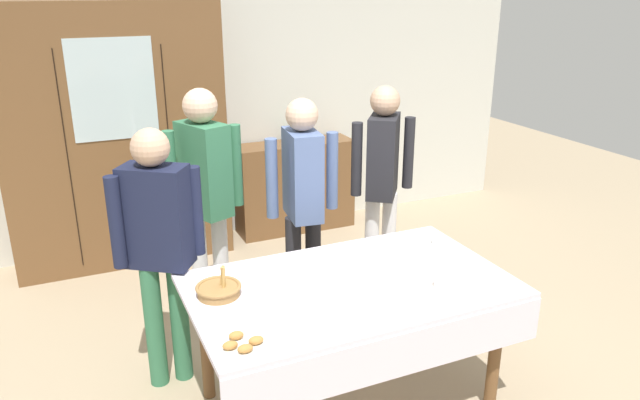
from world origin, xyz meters
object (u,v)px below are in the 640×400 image
book_stack (294,137)px  tea_cup_front_edge (441,283)px  bookshelf_low (295,186)px  person_behind_table_left (383,171)px  tea_cup_back_edge (438,241)px  tea_cup_far_left (350,294)px  person_near_right_end (159,236)px  person_beside_shelf (303,191)px  dining_table (352,302)px  pastry_plate (242,345)px  spoon_mid_right (421,259)px  bread_basket (219,289)px  tea_cup_near_left (298,265)px  wall_cabinet (116,138)px  person_behind_table_right (205,186)px  spoon_center (388,284)px

book_stack → tea_cup_front_edge: 2.88m
bookshelf_low → person_behind_table_left: 1.58m
tea_cup_back_edge → tea_cup_far_left: bearing=-154.3°
tea_cup_back_edge → person_near_right_end: (-1.63, 0.40, 0.16)m
person_beside_shelf → tea_cup_front_edge: bearing=-76.5°
tea_cup_far_left → person_near_right_end: bearing=136.1°
tea_cup_far_left → person_behind_table_left: 1.59m
dining_table → person_near_right_end: person_near_right_end is taller
tea_cup_front_edge → pastry_plate: size_ratio=0.46×
spoon_mid_right → bookshelf_low: bearing=85.5°
person_behind_table_left → pastry_plate: bearing=-136.3°
spoon_mid_right → person_beside_shelf: size_ratio=0.07×
tea_cup_front_edge → pastry_plate: (-1.14, -0.11, -0.01)m
tea_cup_far_left → spoon_mid_right: bearing=23.5°
bookshelf_low → bread_basket: bread_basket is taller
bookshelf_low → person_near_right_end: (-1.62, -1.98, 0.52)m
bookshelf_low → pastry_plate: 3.31m
dining_table → bread_basket: size_ratio=7.26×
tea_cup_near_left → book_stack: bearing=68.7°
tea_cup_near_left → tea_cup_far_left: same height
tea_cup_back_edge → tea_cup_near_left: bearing=177.4°
person_near_right_end → pastry_plate: bearing=-79.7°
tea_cup_far_left → person_behind_table_left: (0.91, 1.29, 0.19)m
wall_cabinet → person_behind_table_right: 1.41m
spoon_center → spoon_mid_right: 0.39m
tea_cup_back_edge → spoon_mid_right: bearing=-148.3°
tea_cup_front_edge → person_behind_table_left: (0.42, 1.38, 0.19)m
bookshelf_low → tea_cup_near_left: bearing=-111.3°
person_near_right_end → person_behind_table_right: size_ratio=0.94×
tea_cup_near_left → person_beside_shelf: (0.32, 0.70, 0.18)m
tea_cup_back_edge → person_beside_shelf: 0.97m
tea_cup_front_edge → person_beside_shelf: bearing=103.5°
tea_cup_near_left → person_behind_table_right: (-0.29, 0.93, 0.23)m
tea_cup_near_left → tea_cup_back_edge: size_ratio=1.00×
spoon_center → person_behind_table_right: size_ratio=0.07×
bookshelf_low → person_near_right_end: bearing=-129.3°
tea_cup_front_edge → spoon_center: 0.28m
tea_cup_back_edge → person_near_right_end: 1.69m
tea_cup_front_edge → tea_cup_back_edge: size_ratio=1.00×
bread_basket → person_beside_shelf: bearing=44.9°
tea_cup_front_edge → tea_cup_back_edge: same height
pastry_plate → bread_basket: bearing=86.5°
bread_basket → person_behind_table_left: (1.52, 0.97, 0.18)m
spoon_mid_right → person_near_right_end: (-1.42, 0.53, 0.19)m
tea_cup_back_edge → spoon_center: size_ratio=1.09×
pastry_plate → spoon_center: (0.90, 0.26, -0.01)m
spoon_center → bread_basket: bearing=163.4°
spoon_center → spoon_mid_right: same height
pastry_plate → person_beside_shelf: bearing=57.5°
person_near_right_end → person_behind_table_left: (1.74, 0.50, 0.03)m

